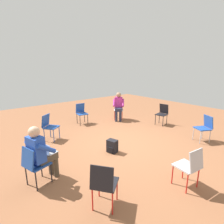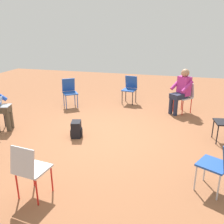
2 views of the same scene
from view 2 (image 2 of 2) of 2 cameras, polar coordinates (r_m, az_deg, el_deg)
The scene contains 8 objects.
ground_plane at distance 5.68m, azimuth -1.43°, elevation -5.30°, with size 14.87×14.87×0.00m, color brown.
chair_northeast at distance 7.31m, azimuth 16.32°, elevation 3.73°, with size 0.58×0.59×0.85m.
chair_south at distance 3.71m, azimuth -18.37°, elevation -12.04°, with size 0.45×0.48×0.85m.
chair_north at distance 7.90m, azimuth 4.13°, elevation 5.60°, with size 0.45×0.48×0.85m.
chair_northwest at distance 7.61m, azimuth -9.68°, elevation 4.83°, with size 0.57×0.58×0.85m.
chair_southeast at distance 3.96m, azimuth 23.25°, elevation -10.57°, with size 0.57×0.55×0.85m.
person_in_magenta at distance 7.14m, azimuth 15.58°, elevation 5.08°, with size 0.63×0.63×1.24m.
backpack_near_laptop_user at distance 5.60m, azimuth -8.15°, elevation -4.09°, with size 0.29×0.32×0.36m.
Camera 2 is at (1.48, -4.94, 2.37)m, focal length 40.00 mm.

